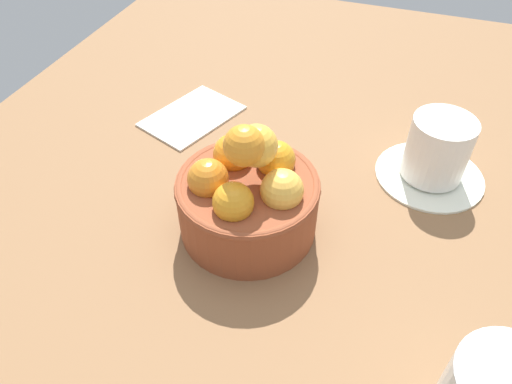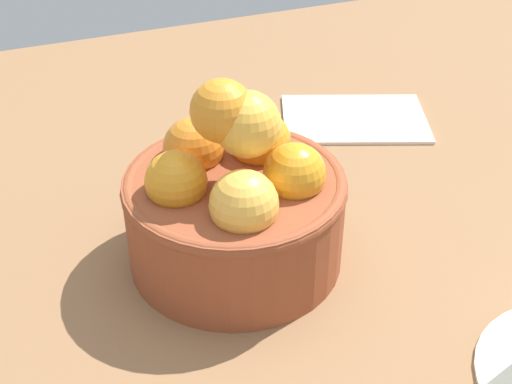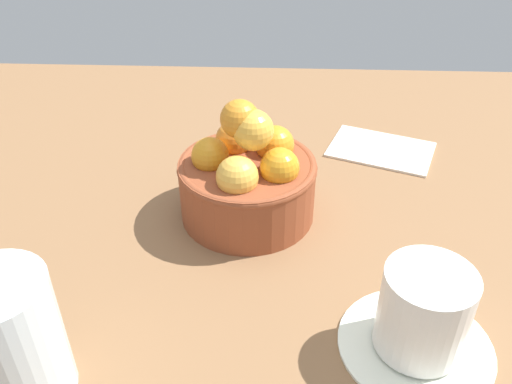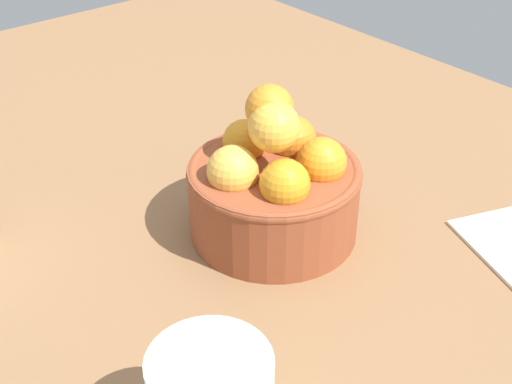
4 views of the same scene
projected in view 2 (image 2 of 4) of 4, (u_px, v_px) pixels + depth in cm
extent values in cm
cube|color=brown|center=(237.00, 284.00, 50.83)|extent=(124.67, 83.10, 4.84)
cylinder|color=brown|center=(235.00, 220.00, 47.60)|extent=(14.30, 14.30, 6.47)
torus|color=brown|center=(234.00, 184.00, 45.98)|extent=(14.50, 14.50, 1.00)
sphere|color=#EFB144|center=(244.00, 204.00, 42.27)|extent=(4.17, 4.17, 4.17)
sphere|color=orange|center=(294.00, 174.00, 44.91)|extent=(3.98, 3.98, 3.98)
sphere|color=orange|center=(260.00, 141.00, 48.15)|extent=(4.14, 4.14, 4.14)
sphere|color=orange|center=(194.00, 147.00, 47.51)|extent=(4.07, 4.07, 4.07)
sphere|color=orange|center=(178.00, 185.00, 43.87)|extent=(3.90, 3.90, 3.90)
sphere|color=#F3B03C|center=(247.00, 124.00, 43.03)|extent=(4.10, 4.10, 4.10)
sphere|color=orange|center=(219.00, 107.00, 43.07)|extent=(3.89, 3.89, 3.89)
cube|color=white|center=(355.00, 117.00, 65.08)|extent=(15.06, 12.69, 0.60)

